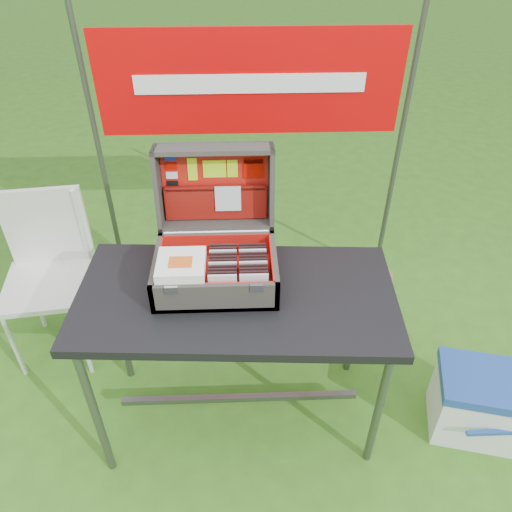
{
  "coord_description": "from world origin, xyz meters",
  "views": [
    {
      "loc": [
        -0.06,
        -1.5,
        2.18
      ],
      "look_at": [
        -0.01,
        0.1,
        0.93
      ],
      "focal_mm": 35.0,
      "sensor_mm": 36.0,
      "label": 1
    }
  ],
  "objects_px": {
    "suitcase": "(214,227)",
    "chair": "(47,287)",
    "table": "(238,359)",
    "cardboard_box": "(353,310)",
    "cooler": "(478,403)"
  },
  "relations": [
    {
      "from": "suitcase",
      "to": "chair",
      "type": "height_order",
      "value": "suitcase"
    },
    {
      "from": "suitcase",
      "to": "table",
      "type": "bearing_deg",
      "value": -58.17
    },
    {
      "from": "chair",
      "to": "table",
      "type": "bearing_deg",
      "value": -32.39
    },
    {
      "from": "table",
      "to": "suitcase",
      "type": "distance_m",
      "value": 0.66
    },
    {
      "from": "table",
      "to": "cardboard_box",
      "type": "xyz_separation_m",
      "value": [
        0.65,
        0.5,
        -0.19
      ]
    },
    {
      "from": "table",
      "to": "chair",
      "type": "height_order",
      "value": "chair"
    },
    {
      "from": "table",
      "to": "cooler",
      "type": "xyz_separation_m",
      "value": [
        1.13,
        -0.12,
        -0.23
      ]
    },
    {
      "from": "suitcase",
      "to": "cooler",
      "type": "distance_m",
      "value": 1.51
    },
    {
      "from": "suitcase",
      "to": "chair",
      "type": "relative_size",
      "value": 0.56
    },
    {
      "from": "table",
      "to": "cooler",
      "type": "distance_m",
      "value": 1.16
    },
    {
      "from": "table",
      "to": "chair",
      "type": "relative_size",
      "value": 1.4
    },
    {
      "from": "table",
      "to": "cardboard_box",
      "type": "bearing_deg",
      "value": 40.72
    },
    {
      "from": "suitcase",
      "to": "cooler",
      "type": "relative_size",
      "value": 1.26
    },
    {
      "from": "chair",
      "to": "cooler",
      "type": "bearing_deg",
      "value": -22.34
    },
    {
      "from": "suitcase",
      "to": "cooler",
      "type": "bearing_deg",
      "value": -11.37
    }
  ]
}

